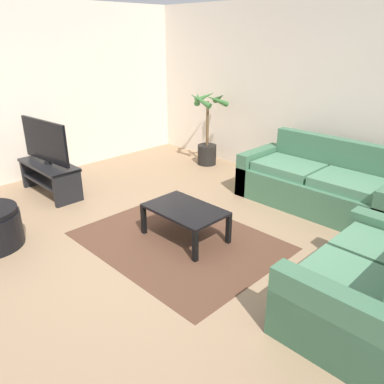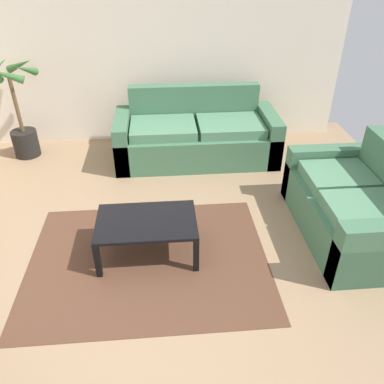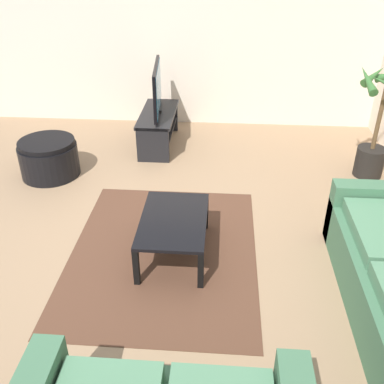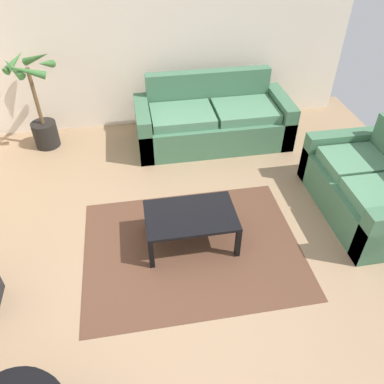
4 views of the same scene
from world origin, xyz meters
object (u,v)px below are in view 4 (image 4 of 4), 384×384
couch_main (212,122)px  potted_palm (40,112)px  couch_loveseat (369,189)px  coffee_table (191,218)px

couch_main → potted_palm: 2.33m
couch_loveseat → coffee_table: 2.03m
couch_loveseat → couch_main: bearing=128.4°
couch_loveseat → coffee_table: size_ratio=1.70×
couch_loveseat → coffee_table: (-2.03, -0.15, 0.04)m
couch_main → coffee_table: bearing=-108.4°
couch_main → coffee_table: size_ratio=2.33×
coffee_table → potted_palm: bearing=127.7°
couch_loveseat → coffee_table: couch_loveseat is taller
couch_loveseat → potted_palm: (-3.70, 2.01, 0.23)m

